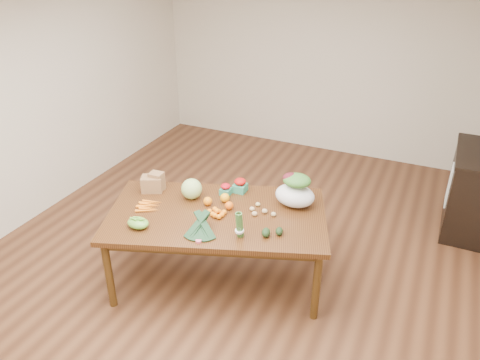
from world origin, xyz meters
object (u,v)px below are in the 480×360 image
at_px(cabinet, 473,191).
at_px(kale_bunch, 200,227).
at_px(paper_bag, 152,182).
at_px(salad_bag, 295,192).
at_px(cabbage, 192,189).
at_px(mandarin_cluster, 217,212).
at_px(asparagus_bundle, 240,225).
at_px(dining_table, 218,246).

bearing_deg(cabinet, kale_bunch, -132.33).
relative_size(cabinet, paper_bag, 3.80).
bearing_deg(salad_bag, paper_bag, -166.94).
distance_m(cabinet, paper_bag, 3.55).
height_order(cabinet, cabbage, cabbage).
xyz_separation_m(paper_bag, kale_bunch, (0.81, -0.48, -0.02)).
relative_size(cabinet, salad_bag, 2.71).
bearing_deg(mandarin_cluster, salad_bag, 38.75).
height_order(cabinet, kale_bunch, cabinet).
relative_size(cabbage, asparagus_bundle, 0.81).
xyz_separation_m(cabbage, mandarin_cluster, (0.37, -0.19, -0.06)).
bearing_deg(cabinet, asparagus_bundle, -129.26).
height_order(dining_table, cabinet, cabinet).
distance_m(paper_bag, asparagus_bundle, 1.18).
bearing_deg(asparagus_bundle, paper_bag, 142.25).
xyz_separation_m(cabinet, paper_bag, (-2.97, -1.89, 0.38)).
relative_size(kale_bunch, asparagus_bundle, 1.60).
relative_size(dining_table, kale_bunch, 4.97).
bearing_deg(mandarin_cluster, asparagus_bundle, -34.39).
xyz_separation_m(dining_table, cabinet, (2.20, 2.00, 0.10)).
bearing_deg(salad_bag, cabinet, 44.61).
bearing_deg(cabinet, paper_bag, -147.52).
xyz_separation_m(cabbage, salad_bag, (0.95, 0.28, 0.05)).
relative_size(cabinet, cabbage, 5.06).
bearing_deg(asparagus_bundle, cabinet, 31.27).
relative_size(mandarin_cluster, asparagus_bundle, 0.72).
distance_m(dining_table, cabbage, 0.60).
distance_m(dining_table, kale_bunch, 0.59).
relative_size(cabinet, asparagus_bundle, 4.08).
bearing_deg(asparagus_bundle, dining_table, 123.57).
distance_m(paper_bag, cabbage, 0.43).
height_order(cabinet, mandarin_cluster, cabinet).
bearing_deg(asparagus_bundle, salad_bag, 50.22).
bearing_deg(dining_table, asparagus_bundle, -56.43).
distance_m(dining_table, salad_bag, 0.91).
distance_m(mandarin_cluster, salad_bag, 0.75).
bearing_deg(cabbage, salad_bag, 16.58).
xyz_separation_m(paper_bag, asparagus_bundle, (1.12, -0.37, 0.03)).
height_order(dining_table, mandarin_cluster, mandarin_cluster).
relative_size(asparagus_bundle, salad_bag, 0.66).
xyz_separation_m(mandarin_cluster, asparagus_bundle, (0.33, -0.22, 0.09)).
relative_size(mandarin_cluster, salad_bag, 0.48).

